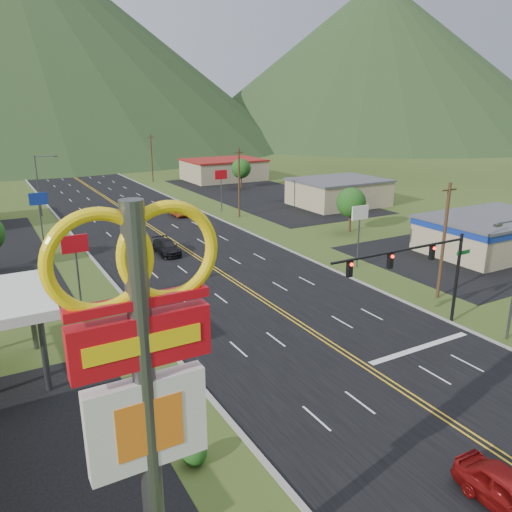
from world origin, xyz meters
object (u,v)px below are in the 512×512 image
pylon_sign (144,379)px  car_dark_mid (167,248)px  streetlight_west (40,181)px  traffic_signal (421,264)px  car_red_near (512,495)px  car_red_far (178,211)px

pylon_sign → car_dark_mid: size_ratio=2.68×
streetlight_west → car_dark_mid: (9.22, -27.95, -4.42)m
pylon_sign → traffic_signal: (23.48, 12.00, -3.97)m
traffic_signal → car_dark_mid: size_ratio=2.50×
car_dark_mid → traffic_signal: bearing=-70.6°
streetlight_west → car_dark_mid: streetlight_west is taller
traffic_signal → car_red_near: traffic_signal is taller
traffic_signal → car_red_far: bearing=90.8°
car_dark_mid → pylon_sign: bearing=-108.3°
traffic_signal → car_red_near: (-9.32, -14.05, -4.50)m
traffic_signal → pylon_sign: bearing=-152.9°
car_red_far → traffic_signal: bearing=88.1°
car_dark_mid → car_red_far: bearing=67.0°
pylon_sign → car_dark_mid: 43.45m
pylon_sign → traffic_signal: pylon_sign is taller
pylon_sign → traffic_signal: 26.67m
pylon_sign → car_red_far: size_ratio=3.05×
streetlight_west → car_dark_mid: size_ratio=1.72×
pylon_sign → car_red_near: size_ratio=2.87×
traffic_signal → streetlight_west: size_ratio=1.46×
pylon_sign → car_red_near: pylon_sign is taller
traffic_signal → car_dark_mid: (-8.95, 28.06, -4.57)m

